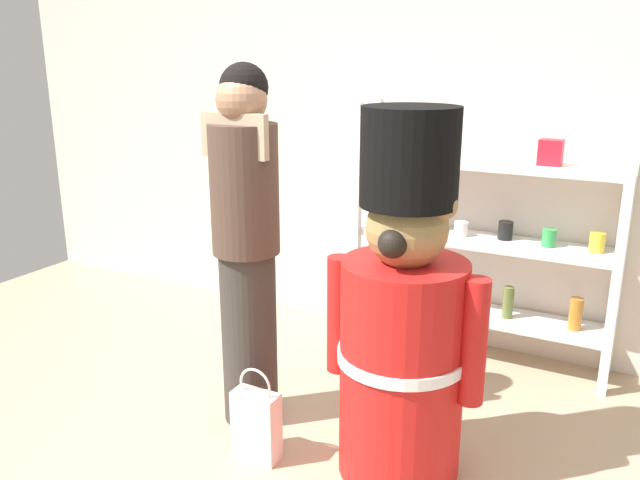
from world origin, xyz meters
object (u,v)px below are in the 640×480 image
(person_shopper, at_px, (246,240))
(shopping_bag, at_px, (256,424))
(teddy_bear_guard, at_px, (403,324))
(merchandise_shelf, at_px, (482,238))

(person_shopper, distance_m, shopping_bag, 0.84)
(person_shopper, bearing_deg, teddy_bear_guard, -3.53)
(person_shopper, relative_size, shopping_bag, 3.90)
(merchandise_shelf, relative_size, teddy_bear_guard, 0.96)
(person_shopper, height_order, shopping_bag, person_shopper)
(merchandise_shelf, distance_m, person_shopper, 1.48)
(merchandise_shelf, height_order, shopping_bag, merchandise_shelf)
(merchandise_shelf, xyz_separation_m, teddy_bear_guard, (-0.00, -1.27, -0.06))
(teddy_bear_guard, distance_m, shopping_bag, 0.83)
(merchandise_shelf, height_order, person_shopper, person_shopper)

